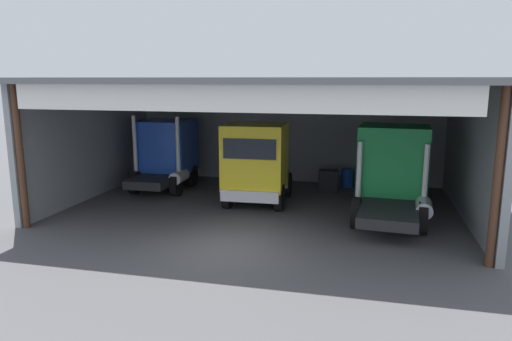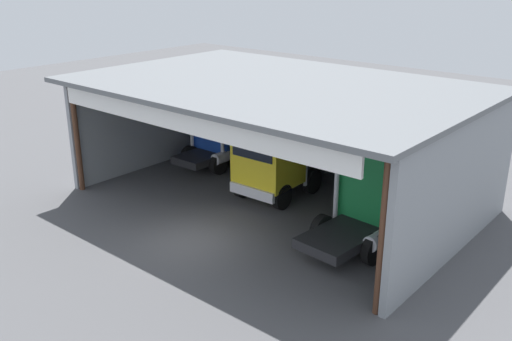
{
  "view_description": "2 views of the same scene",
  "coord_description": "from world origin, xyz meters",
  "px_view_note": "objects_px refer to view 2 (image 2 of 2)",
  "views": [
    {
      "loc": [
        4.07,
        -13.45,
        5.18
      ],
      "look_at": [
        0.0,
        3.53,
        1.76
      ],
      "focal_mm": 32.91,
      "sensor_mm": 36.0,
      "label": 1
    },
    {
      "loc": [
        14.1,
        -13.06,
        9.68
      ],
      "look_at": [
        0.0,
        3.53,
        1.76
      ],
      "focal_mm": 39.82,
      "sensor_mm": 36.0,
      "label": 2
    }
  ],
  "objects_px": {
    "oil_drum": "(391,181)",
    "tool_cart": "(363,182)",
    "truck_green_center_left_bay": "(376,194)",
    "truck_yellow_left_bay": "(272,159)",
    "truck_blue_right_bay": "(222,131)"
  },
  "relations": [
    {
      "from": "truck_yellow_left_bay",
      "to": "oil_drum",
      "type": "xyz_separation_m",
      "value": [
        3.54,
        4.21,
        -1.33
      ]
    },
    {
      "from": "truck_blue_right_bay",
      "to": "oil_drum",
      "type": "relative_size",
      "value": 4.91
    },
    {
      "from": "truck_green_center_left_bay",
      "to": "tool_cart",
      "type": "height_order",
      "value": "truck_green_center_left_bay"
    },
    {
      "from": "truck_blue_right_bay",
      "to": "oil_drum",
      "type": "bearing_deg",
      "value": 13.78
    },
    {
      "from": "truck_yellow_left_bay",
      "to": "truck_green_center_left_bay",
      "type": "bearing_deg",
      "value": 171.56
    },
    {
      "from": "truck_yellow_left_bay",
      "to": "truck_green_center_left_bay",
      "type": "distance_m",
      "value": 5.42
    },
    {
      "from": "tool_cart",
      "to": "truck_blue_right_bay",
      "type": "bearing_deg",
      "value": -171.13
    },
    {
      "from": "truck_blue_right_bay",
      "to": "tool_cart",
      "type": "xyz_separation_m",
      "value": [
        7.58,
        1.18,
        -1.22
      ]
    },
    {
      "from": "truck_green_center_left_bay",
      "to": "truck_yellow_left_bay",
      "type": "bearing_deg",
      "value": 177.6
    },
    {
      "from": "oil_drum",
      "to": "tool_cart",
      "type": "bearing_deg",
      "value": -126.9
    },
    {
      "from": "truck_blue_right_bay",
      "to": "truck_yellow_left_bay",
      "type": "bearing_deg",
      "value": -23.08
    },
    {
      "from": "truck_green_center_left_bay",
      "to": "tool_cart",
      "type": "relative_size",
      "value": 5.28
    },
    {
      "from": "truck_green_center_left_bay",
      "to": "tool_cart",
      "type": "bearing_deg",
      "value": 129.66
    },
    {
      "from": "truck_blue_right_bay",
      "to": "truck_yellow_left_bay",
      "type": "xyz_separation_m",
      "value": [
        4.86,
        -1.93,
        0.05
      ]
    },
    {
      "from": "truck_blue_right_bay",
      "to": "truck_green_center_left_bay",
      "type": "relative_size",
      "value": 0.82
    }
  ]
}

